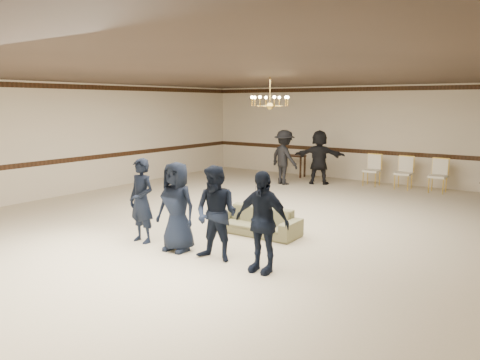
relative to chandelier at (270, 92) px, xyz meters
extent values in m
cube|color=beige|center=(0.00, -1.00, -2.88)|extent=(12.00, 14.00, 0.01)
cube|color=#36271E|center=(0.00, -1.00, 0.33)|extent=(12.00, 14.00, 0.01)
cube|color=beige|center=(0.00, 6.00, -1.27)|extent=(12.00, 0.01, 3.20)
cube|color=beige|center=(-6.00, -1.00, -1.27)|extent=(0.01, 14.00, 3.20)
cube|color=#321B0F|center=(0.00, 5.99, -1.88)|extent=(12.00, 0.02, 0.14)
cube|color=#321B0F|center=(0.00, 5.99, 0.21)|extent=(12.00, 0.02, 0.14)
imported|color=black|center=(-0.78, -3.28, -2.07)|extent=(0.60, 0.40, 1.61)
imported|color=black|center=(0.12, -3.28, -2.07)|extent=(0.82, 0.56, 1.61)
imported|color=black|center=(1.02, -3.28, -2.07)|extent=(0.84, 0.68, 1.61)
imported|color=black|center=(1.92, -3.28, -2.07)|extent=(0.95, 0.42, 1.61)
imported|color=#7B7752|center=(0.67, -1.55, -2.61)|extent=(1.82, 0.76, 0.52)
imported|color=black|center=(-1.80, 3.81, -1.99)|extent=(1.30, 1.01, 1.76)
imported|color=black|center=(-0.90, 4.51, -1.99)|extent=(1.71, 1.07, 1.76)
cube|color=#351D11|center=(-2.38, 5.38, -2.48)|extent=(0.98, 0.49, 0.79)
camera|label=1|loc=(5.70, -9.17, -0.25)|focal=34.70mm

